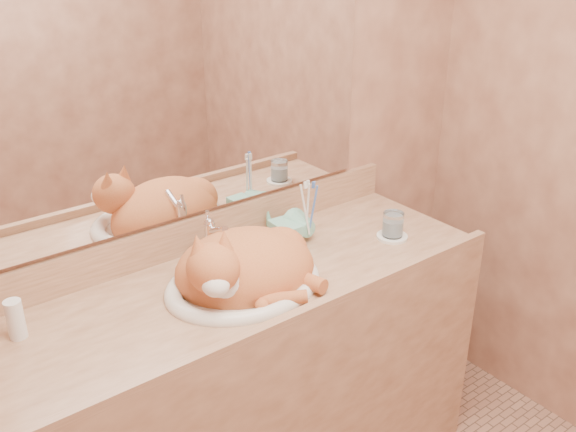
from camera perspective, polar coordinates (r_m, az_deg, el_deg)
wall_back at (r=2.00m, az=-8.78°, el=7.37°), size 2.40×0.02×2.50m
vanity_counter at (r=2.19m, az=-3.65°, el=-15.42°), size 1.60×0.55×0.85m
mirror at (r=1.95m, az=-8.87°, el=11.20°), size 1.30×0.02×0.80m
sink_basin at (r=1.89m, az=-4.02°, el=-4.27°), size 0.52×0.45×0.15m
faucet at (r=2.02m, az=-6.93°, el=-2.04°), size 0.06×0.12×0.16m
cat at (r=1.89m, az=-4.07°, el=-4.34°), size 0.52×0.47×0.23m
soap_dispenser at (r=2.09m, az=0.58°, el=-0.96°), size 0.08×0.08×0.16m
toothbrush_cup at (r=2.14m, az=1.89°, el=-1.33°), size 0.10×0.10×0.09m
toothbrushes at (r=2.11m, az=1.92°, el=0.82°), size 0.04×0.04×0.23m
saucer at (r=2.22m, az=9.23°, el=-1.81°), size 0.11×0.11×0.01m
water_glass at (r=2.20m, az=9.31°, el=-0.73°), size 0.07×0.07×0.08m
lotion_bottle at (r=1.82m, az=-23.07°, el=-8.45°), size 0.05×0.05×0.11m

